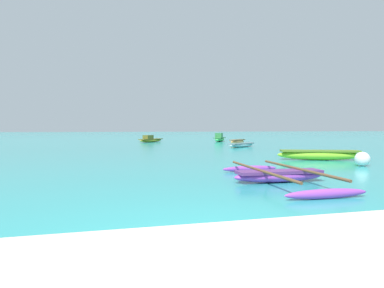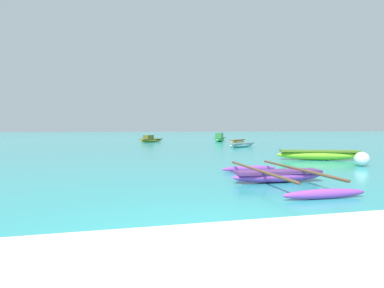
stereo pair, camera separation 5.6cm
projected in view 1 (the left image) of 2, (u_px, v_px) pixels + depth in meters
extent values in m
plane|color=teal|center=(225.00, 264.00, 3.14)|extent=(240.00, 240.00, 0.00)
ellipsoid|color=tan|center=(237.00, 142.00, 26.27)|extent=(2.07, 1.92, 0.45)
cube|color=olive|center=(237.00, 140.00, 26.26)|extent=(1.91, 1.78, 0.08)
ellipsoid|color=#46D363|center=(220.00, 139.00, 32.25)|extent=(2.16, 2.86, 0.44)
cube|color=#338143|center=(220.00, 138.00, 32.24)|extent=(2.01, 2.65, 0.08)
cube|color=#338143|center=(219.00, 135.00, 31.89)|extent=(1.00, 1.04, 0.48)
ellipsoid|color=#8ED12C|center=(319.00, 155.00, 13.39)|extent=(3.67, 1.76, 0.45)
cube|color=#5B8025|center=(319.00, 151.00, 13.38)|extent=(3.38, 1.65, 0.08)
ellipsoid|color=purple|center=(279.00, 176.00, 7.92)|extent=(2.52, 0.57, 0.31)
cube|color=#633174|center=(279.00, 172.00, 7.92)|extent=(2.32, 0.54, 0.08)
cylinder|color=brown|center=(299.00, 169.00, 8.03)|extent=(0.11, 3.85, 0.07)
cylinder|color=brown|center=(259.00, 170.00, 7.79)|extent=(0.11, 3.85, 0.07)
ellipsoid|color=purple|center=(250.00, 169.00, 9.80)|extent=(1.88, 0.22, 0.20)
ellipsoid|color=purple|center=(326.00, 194.00, 6.05)|extent=(1.88, 0.22, 0.20)
ellipsoid|color=#9FD2DE|center=(241.00, 145.00, 22.60)|extent=(2.71, 2.00, 0.31)
cube|color=slate|center=(241.00, 144.00, 22.59)|extent=(2.51, 1.86, 0.08)
ellipsoid|color=olive|center=(151.00, 140.00, 30.75)|extent=(2.88, 2.78, 0.35)
cube|color=brown|center=(151.00, 139.00, 30.74)|extent=(2.67, 2.58, 0.08)
cube|color=brown|center=(148.00, 137.00, 30.40)|extent=(1.14, 1.13, 0.38)
sphere|color=white|center=(362.00, 159.00, 11.25)|extent=(0.54, 0.54, 0.54)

